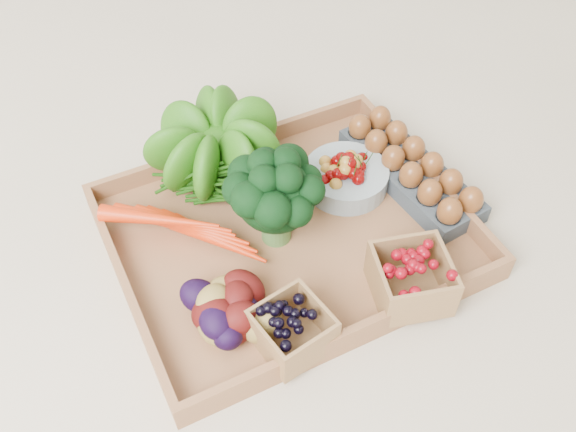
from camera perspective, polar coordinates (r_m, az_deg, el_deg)
name	(u,v)px	position (r m, az deg, el deg)	size (l,w,h in m)	color
ground	(288,240)	(1.06, 0.00, -2.15)	(4.00, 4.00, 0.00)	beige
tray	(288,237)	(1.05, 0.00, -1.89)	(0.55, 0.45, 0.01)	#96633F
carrots	(198,231)	(1.03, -8.04, -1.31)	(0.19, 0.14, 0.05)	red
lettuce	(215,137)	(1.11, -6.49, 6.99)	(0.15, 0.15, 0.15)	#165B0E
broccoli	(276,211)	(1.00, -1.10, 0.47)	(0.16, 0.16, 0.12)	black
cherry_bowl	(346,178)	(1.11, 5.16, 3.41)	(0.15, 0.15, 0.04)	#8C9EA5
egg_carton	(410,174)	(1.14, 10.78, 3.69)	(0.10, 0.29, 0.03)	#384048
potatoes	(227,309)	(0.91, -5.48, -8.19)	(0.15, 0.15, 0.09)	#3B0A09
punnet_blackberry	(292,330)	(0.90, 0.38, -10.08)	(0.10, 0.10, 0.07)	black
punnet_raspberry	(411,278)	(0.96, 10.89, -5.46)	(0.11, 0.11, 0.07)	maroon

